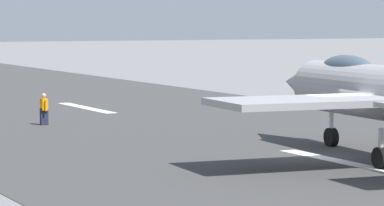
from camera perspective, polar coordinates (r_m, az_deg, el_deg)
name	(u,v)px	position (r m, az deg, el deg)	size (l,w,h in m)	color
ground_plane	(332,160)	(39.93, 7.37, -2.99)	(400.00, 400.00, 0.00)	slate
runway_strip	(333,160)	(39.92, 7.38, -2.98)	(240.00, 26.00, 0.02)	#3B3A3A
crew_person	(44,109)	(52.83, -7.76, -0.33)	(0.70, 0.36, 1.56)	#1E2338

